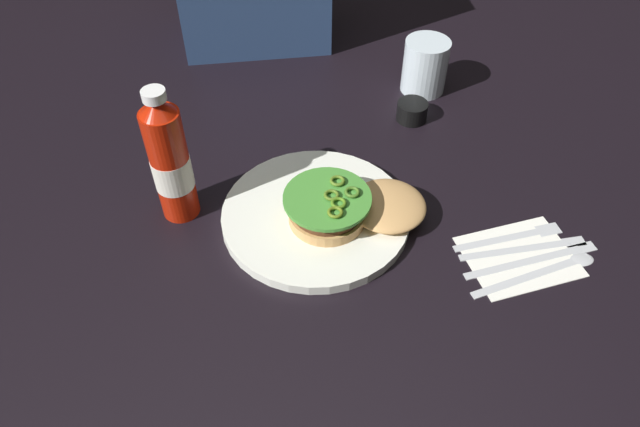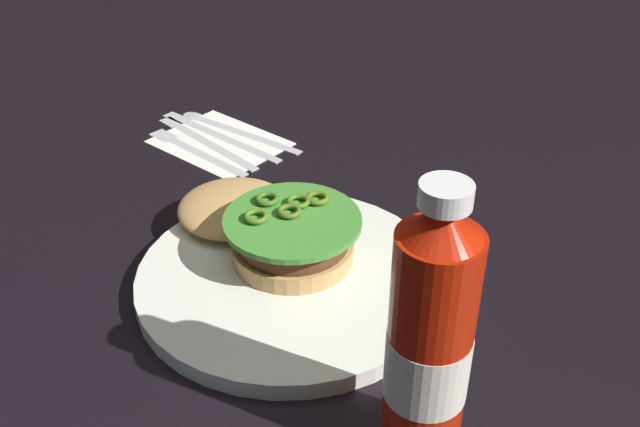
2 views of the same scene
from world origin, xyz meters
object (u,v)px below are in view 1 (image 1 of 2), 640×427
at_px(burger_sandwich, 350,207).
at_px(water_glass, 425,66).
at_px(steak_knife, 540,257).
at_px(butter_knife, 532,246).
at_px(condiment_cup, 412,111).
at_px(napkin, 519,256).
at_px(dinner_plate, 316,215).
at_px(ketchup_bottle, 170,162).
at_px(spoon_utensil, 551,268).
at_px(fork_utensil, 518,235).

distance_m(burger_sandwich, water_glass, 0.40).
xyz_separation_m(steak_knife, butter_knife, (-0.00, 0.02, 0.00)).
bearing_deg(condiment_cup, napkin, -77.71).
relative_size(napkin, steak_knife, 0.73).
height_order(dinner_plate, water_glass, water_glass).
relative_size(burger_sandwich, butter_knife, 1.11).
bearing_deg(napkin, butter_knife, 29.14).
bearing_deg(ketchup_bottle, condiment_cup, 23.69).
bearing_deg(ketchup_bottle, butter_knife, -16.31).
bearing_deg(condiment_cup, steak_knife, -73.71).
distance_m(dinner_plate, burger_sandwich, 0.06).
height_order(condiment_cup, napkin, condiment_cup).
bearing_deg(butter_knife, water_glass, 97.22).
xyz_separation_m(napkin, steak_knife, (0.03, -0.01, 0.00)).
xyz_separation_m(burger_sandwich, water_glass, (0.21, 0.34, 0.02)).
height_order(burger_sandwich, steak_knife, burger_sandwich).
distance_m(condiment_cup, steak_knife, 0.37).
xyz_separation_m(water_glass, spoon_utensil, (0.07, -0.47, -0.05)).
height_order(dinner_plate, condiment_cup, condiment_cup).
height_order(ketchup_bottle, napkin, ketchup_bottle).
bearing_deg(napkin, water_glass, 93.98).
bearing_deg(ketchup_bottle, spoon_utensil, -20.12).
distance_m(burger_sandwich, ketchup_bottle, 0.27).
bearing_deg(fork_utensil, spoon_utensil, -71.31).
relative_size(burger_sandwich, condiment_cup, 3.85).
xyz_separation_m(dinner_plate, water_glass, (0.26, 0.32, 0.04)).
xyz_separation_m(dinner_plate, napkin, (0.29, -0.12, -0.01)).
bearing_deg(ketchup_bottle, dinner_plate, -12.89).
distance_m(dinner_plate, steak_knife, 0.34).
relative_size(burger_sandwich, water_glass, 2.12).
relative_size(water_glass, steak_knife, 0.49).
relative_size(burger_sandwich, ketchup_bottle, 0.97).
relative_size(napkin, fork_utensil, 0.89).
bearing_deg(ketchup_bottle, water_glass, 30.84).
distance_m(napkin, spoon_utensil, 0.05).
xyz_separation_m(spoon_utensil, steak_knife, (-0.01, 0.02, 0.00)).
bearing_deg(water_glass, butter_knife, -82.78).
height_order(condiment_cup, fork_utensil, condiment_cup).
bearing_deg(napkin, ketchup_bottle, 161.58).
height_order(burger_sandwich, water_glass, water_glass).
bearing_deg(dinner_plate, butter_knife, -18.53).
height_order(napkin, fork_utensil, fork_utensil).
relative_size(dinner_plate, steak_knife, 1.37).
distance_m(dinner_plate, ketchup_bottle, 0.23).
bearing_deg(spoon_utensil, burger_sandwich, 154.35).
distance_m(condiment_cup, fork_utensil, 0.32).
height_order(dinner_plate, burger_sandwich, burger_sandwich).
height_order(napkin, spoon_utensil, spoon_utensil).
xyz_separation_m(ketchup_bottle, fork_utensil, (0.51, -0.13, -0.10)).
distance_m(ketchup_bottle, napkin, 0.53).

